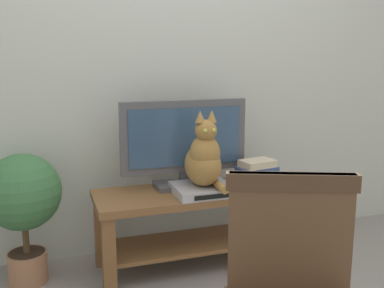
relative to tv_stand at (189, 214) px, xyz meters
The scene contains 7 objects.
back_wall 1.15m from the tv_stand, 98.94° to the left, with size 7.00×0.12×2.80m, color #B7BCB2.
tv_stand is the anchor object (origin of this frame).
tv 0.44m from the tv_stand, 89.98° to the left, with size 0.79×0.20×0.54m.
media_box 0.20m from the tv_stand, 53.30° to the right, with size 0.34×0.30×0.05m.
cat 0.38m from the tv_stand, 57.92° to the right, with size 0.21×0.35×0.45m.
book_stack 0.48m from the tv_stand, ahead, with size 0.25×0.19×0.17m.
potted_plant 0.96m from the tv_stand, behind, with size 0.43×0.43×0.75m.
Camera 1 is at (-0.76, -1.87, 1.29)m, focal length 42.38 mm.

